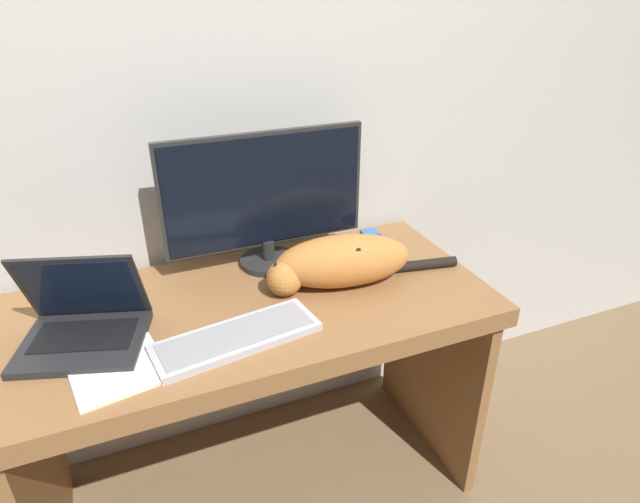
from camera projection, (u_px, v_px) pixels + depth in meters
wall_back at (206, 85)px, 1.59m from camera, size 6.40×0.06×2.60m
desk at (256, 349)px, 1.60m from camera, size 1.36×0.64×0.77m
monitor at (265, 198)px, 1.62m from camera, size 0.63×0.18×0.43m
laptop at (83, 325)px, 1.34m from camera, size 0.35×0.32×0.24m
external_keyboard at (236, 337)px, 1.36m from camera, size 0.44×0.21×0.02m
cat at (340, 261)px, 1.57m from camera, size 0.61×0.24×0.16m
paper_notepad at (118, 370)px, 1.26m from camera, size 0.24×0.24×0.01m
small_toy at (370, 239)px, 1.82m from camera, size 0.05×0.05×0.05m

